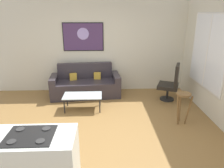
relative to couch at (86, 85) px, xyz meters
The scene contains 10 objects.
ground 2.01m from the couch, 77.93° to the right, with size 6.40×6.40×0.04m, color olive.
back_wall 1.26m from the couch, 49.60° to the left, with size 6.40×0.05×2.80m, color beige.
right_wall 3.62m from the couch, 28.32° to the right, with size 0.05×6.40×2.80m, color beige.
couch is the anchor object (origin of this frame).
coffee_table 0.96m from the couch, 90.05° to the right, with size 0.96×0.51×0.38m.
armchair 2.45m from the couch, 11.17° to the right, with size 0.71×0.72×1.04m.
bar_stool 2.87m from the couch, 38.03° to the right, with size 0.36×0.35×0.72m.
kitchen_counter 3.60m from the couch, 101.51° to the right, with size 1.77×0.62×0.91m.
wall_painting 1.43m from the couch, 96.70° to the left, with size 1.20×0.03×0.83m.
window 3.38m from the couch, 19.09° to the right, with size 0.03×1.65×1.75m.
Camera 1 is at (0.13, -3.89, 2.37)m, focal length 33.39 mm.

